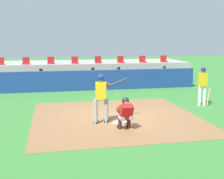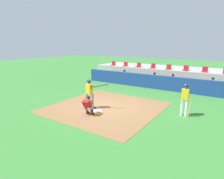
% 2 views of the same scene
% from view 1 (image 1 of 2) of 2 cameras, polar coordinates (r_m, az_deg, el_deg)
% --- Properties ---
extents(ground_plane, '(80.00, 80.00, 0.00)m').
position_cam_1_polar(ground_plane, '(11.62, 0.70, -5.43)').
color(ground_plane, '#387A33').
extents(dirt_infield, '(6.40, 6.40, 0.01)m').
position_cam_1_polar(dirt_infield, '(11.62, 0.70, -5.41)').
color(dirt_infield, olive).
rests_on(dirt_infield, ground).
extents(home_plate, '(0.62, 0.62, 0.02)m').
position_cam_1_polar(home_plate, '(10.87, 1.61, -6.39)').
color(home_plate, white).
rests_on(home_plate, dirt_infield).
extents(batter_at_plate, '(1.39, 0.65, 1.80)m').
position_cam_1_polar(batter_at_plate, '(10.60, -2.03, -1.17)').
color(batter_at_plate, '#99999E').
rests_on(batter_at_plate, ground).
extents(catcher_crouched, '(0.50, 1.65, 1.13)m').
position_cam_1_polar(catcher_crouched, '(9.96, 2.56, -4.40)').
color(catcher_crouched, gray).
rests_on(catcher_crouched, ground).
extents(on_deck_batter, '(0.58, 0.23, 1.79)m').
position_cam_1_polar(on_deck_batter, '(14.11, 17.23, 1.05)').
color(on_deck_batter, silver).
rests_on(on_deck_batter, ground).
extents(dugout_wall, '(13.00, 0.30, 1.20)m').
position_cam_1_polar(dugout_wall, '(17.79, -3.79, 1.80)').
color(dugout_wall, navy).
rests_on(dugout_wall, ground).
extents(dugout_bench, '(11.80, 0.44, 0.45)m').
position_cam_1_polar(dugout_bench, '(18.83, -4.20, 1.08)').
color(dugout_bench, olive).
rests_on(dugout_bench, ground).
extents(dugout_player_0, '(0.49, 0.70, 1.30)m').
position_cam_1_polar(dugout_player_0, '(18.47, -13.59, 2.07)').
color(dugout_player_0, '#939399').
rests_on(dugout_player_0, ground).
extents(dugout_player_1, '(0.49, 0.70, 1.30)m').
position_cam_1_polar(dugout_player_1, '(18.63, -3.66, 2.39)').
color(dugout_player_1, '#939399').
rests_on(dugout_player_1, ground).
extents(dugout_player_2, '(0.49, 0.70, 1.30)m').
position_cam_1_polar(dugout_player_2, '(18.94, 1.37, 2.52)').
color(dugout_player_2, '#939399').
rests_on(dugout_player_2, ground).
extents(dugout_player_3, '(0.49, 0.70, 1.30)m').
position_cam_1_polar(dugout_player_3, '(19.88, 10.21, 2.71)').
color(dugout_player_3, '#939399').
rests_on(dugout_player_3, ground).
extents(stands_platform, '(15.00, 4.40, 1.40)m').
position_cam_1_polar(stands_platform, '(22.12, -5.37, 3.58)').
color(stands_platform, '#9E9E99').
rests_on(stands_platform, ground).
extents(stadium_seat_0, '(0.46, 0.46, 0.48)m').
position_cam_1_polar(stadium_seat_0, '(20.66, -20.86, 4.89)').
color(stadium_seat_0, '#A51E1E').
rests_on(stadium_seat_0, stands_platform).
extents(stadium_seat_1, '(0.46, 0.46, 0.48)m').
position_cam_1_polar(stadium_seat_1, '(20.46, -16.35, 5.09)').
color(stadium_seat_1, '#A51E1E').
rests_on(stadium_seat_1, stands_platform).
extents(stadium_seat_2, '(0.46, 0.46, 0.48)m').
position_cam_1_polar(stadium_seat_2, '(20.39, -11.78, 5.26)').
color(stadium_seat_2, '#A51E1E').
rests_on(stadium_seat_2, stands_platform).
extents(stadium_seat_3, '(0.46, 0.46, 0.48)m').
position_cam_1_polar(stadium_seat_3, '(20.46, -7.21, 5.40)').
color(stadium_seat_3, '#A51E1E').
rests_on(stadium_seat_3, stands_platform).
extents(stadium_seat_4, '(0.46, 0.46, 0.48)m').
position_cam_1_polar(stadium_seat_4, '(20.65, -2.69, 5.51)').
color(stadium_seat_4, '#A51E1E').
rests_on(stadium_seat_4, stands_platform).
extents(stadium_seat_5, '(0.46, 0.46, 0.48)m').
position_cam_1_polar(stadium_seat_5, '(20.96, 1.73, 5.57)').
color(stadium_seat_5, '#A51E1E').
rests_on(stadium_seat_5, stands_platform).
extents(stadium_seat_6, '(0.46, 0.46, 0.48)m').
position_cam_1_polar(stadium_seat_6, '(21.40, 5.98, 5.61)').
color(stadium_seat_6, '#A51E1E').
rests_on(stadium_seat_6, stands_platform).
extents(stadium_seat_7, '(0.46, 0.46, 0.48)m').
position_cam_1_polar(stadium_seat_7, '(21.94, 10.05, 5.61)').
color(stadium_seat_7, '#A51E1E').
rests_on(stadium_seat_7, stands_platform).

